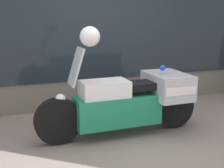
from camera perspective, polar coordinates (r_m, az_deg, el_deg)
The scene contains 5 objects.
ground_plane at distance 4.53m, azimuth 4.02°, elevation -10.40°, with size 60.00×60.00×0.00m, color gray.
shop_building at distance 5.92m, azimuth -7.92°, elevation 13.44°, with size 6.96×0.55×3.70m.
window_display at distance 6.32m, azimuth -0.31°, elevation 1.09°, with size 5.59×0.30×2.10m.
paramedic_motorcycle at distance 4.65m, azimuth 3.70°, elevation -2.84°, with size 2.50×0.80×1.34m.
white_helmet at distance 4.27m, azimuth -4.07°, elevation 8.66°, with size 0.28×0.28×0.28m, color white.
Camera 1 is at (-1.74, -3.78, 1.80)m, focal length 50.00 mm.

